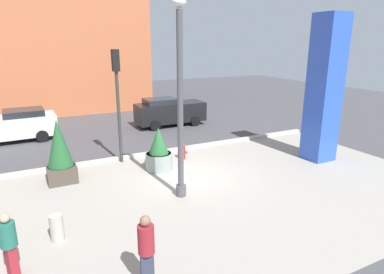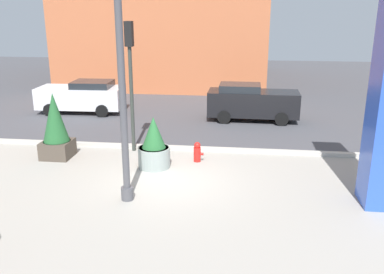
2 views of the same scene
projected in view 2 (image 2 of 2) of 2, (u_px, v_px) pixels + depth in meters
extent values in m
plane|color=#47474C|center=(187.00, 143.00, 17.35)|extent=(60.00, 60.00, 0.00)
cube|color=#9E998E|center=(158.00, 209.00, 11.66)|extent=(18.00, 10.00, 0.02)
cube|color=#B7B2A8|center=(184.00, 148.00, 16.49)|extent=(18.00, 0.24, 0.16)
cylinder|color=#4C4C51|center=(127.00, 193.00, 12.18)|extent=(0.36, 0.36, 0.40)
cylinder|color=#4C4C51|center=(123.00, 96.00, 11.33)|extent=(0.20, 0.20, 6.18)
cube|color=#4C4238|center=(58.00, 149.00, 15.63)|extent=(1.06, 1.06, 0.65)
cylinder|color=#382819|center=(57.00, 141.00, 15.54)|extent=(1.01, 1.01, 0.04)
cone|color=#235B2D|center=(54.00, 117.00, 15.27)|extent=(0.95, 0.95, 1.82)
cylinder|color=gray|center=(154.00, 157.00, 14.66)|extent=(1.13, 1.13, 0.73)
cylinder|color=#382819|center=(154.00, 148.00, 14.56)|extent=(1.04, 1.04, 0.04)
cone|color=#235B2D|center=(154.00, 132.00, 14.39)|extent=(0.84, 0.84, 1.10)
cylinder|color=red|center=(197.00, 155.00, 15.21)|extent=(0.26, 0.26, 0.55)
sphere|color=red|center=(197.00, 145.00, 15.11)|extent=(0.24, 0.24, 0.24)
cylinder|color=red|center=(202.00, 154.00, 15.18)|extent=(0.12, 0.10, 0.10)
cylinder|color=#333833|center=(132.00, 100.00, 15.87)|extent=(0.14, 0.14, 4.05)
cube|color=black|center=(129.00, 34.00, 15.14)|extent=(0.28, 0.32, 0.90)
sphere|color=green|center=(130.00, 34.00, 15.31)|extent=(0.18, 0.18, 0.18)
cube|color=silver|center=(81.00, 97.00, 22.38)|extent=(4.57, 2.06, 1.10)
cube|color=#1E2328|center=(92.00, 84.00, 22.11)|extent=(2.09, 1.74, 0.34)
cylinder|color=black|center=(50.00, 110.00, 21.74)|extent=(0.65, 0.24, 0.64)
cylinder|color=black|center=(63.00, 102.00, 23.53)|extent=(0.65, 0.24, 0.64)
cylinder|color=black|center=(102.00, 111.00, 21.51)|extent=(0.65, 0.24, 0.64)
cylinder|color=black|center=(112.00, 103.00, 23.31)|extent=(0.65, 0.24, 0.64)
cube|color=black|center=(253.00, 103.00, 20.73)|extent=(4.47, 1.77, 1.20)
cube|color=#1E2328|center=(240.00, 87.00, 20.59)|extent=(2.02, 1.53, 0.34)
cylinder|color=black|center=(279.00, 111.00, 21.52)|extent=(0.64, 0.23, 0.64)
cylinder|color=black|center=(282.00, 119.00, 19.91)|extent=(0.64, 0.23, 0.64)
cylinder|color=black|center=(226.00, 109.00, 21.88)|extent=(0.64, 0.23, 0.64)
cylinder|color=black|center=(224.00, 117.00, 20.27)|extent=(0.64, 0.23, 0.64)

